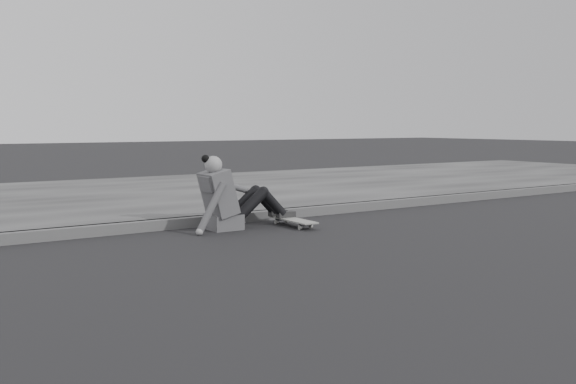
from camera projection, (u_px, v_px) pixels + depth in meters
name	position (u px, v px, depth m)	size (l,w,h in m)	color
ground	(421.00, 251.00, 6.17)	(80.00, 80.00, 0.00)	black
curb	(278.00, 214.00, 8.31)	(24.00, 0.16, 0.12)	#505050
sidewalk	(182.00, 193.00, 10.83)	(24.00, 6.00, 0.12)	#3E3E3E
skateboard	(293.00, 220.00, 7.69)	(0.20, 0.78, 0.09)	gray
seated_woman	(229.00, 198.00, 7.46)	(1.38, 0.46, 0.88)	#4E4E50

